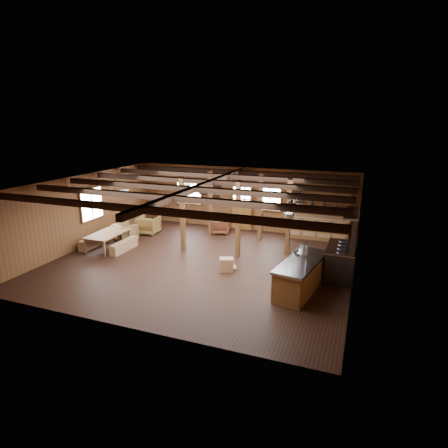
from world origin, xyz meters
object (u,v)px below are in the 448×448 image
(dining_table, at_px, (109,241))
(armchair_b, at_px, (221,226))
(armchair_a, at_px, (149,225))
(armchair_c, at_px, (125,232))
(kitchen_island, at_px, (301,275))
(commercial_range, at_px, (343,257))

(dining_table, xyz_separation_m, armchair_b, (3.26, 3.46, -0.00))
(armchair_a, height_order, armchair_c, armchair_a)
(kitchen_island, xyz_separation_m, commercial_range, (1.04, 1.43, 0.20))
(dining_table, bearing_deg, commercial_range, -88.80)
(dining_table, bearing_deg, armchair_a, -9.69)
(armchair_b, bearing_deg, commercial_range, 135.45)
(commercial_range, relative_size, armchair_a, 2.49)
(armchair_a, height_order, armchair_b, armchair_a)
(kitchen_island, relative_size, armchair_b, 3.77)
(kitchen_island, distance_m, dining_table, 7.58)
(kitchen_island, distance_m, armchair_c, 7.83)
(dining_table, height_order, armchair_c, armchair_c)
(commercial_range, xyz_separation_m, dining_table, (-8.54, -0.36, -0.36))
(commercial_range, height_order, armchair_c, commercial_range)
(commercial_range, bearing_deg, armchair_a, 166.94)
(kitchen_island, relative_size, armchair_a, 3.05)
(commercial_range, bearing_deg, kitchen_island, -126.09)
(commercial_range, xyz_separation_m, armchair_a, (-8.21, 1.90, -0.29))
(armchair_b, distance_m, armchair_c, 4.05)
(kitchen_island, bearing_deg, armchair_b, 142.81)
(commercial_range, relative_size, armchair_c, 2.66)
(armchair_a, bearing_deg, kitchen_island, 149.07)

